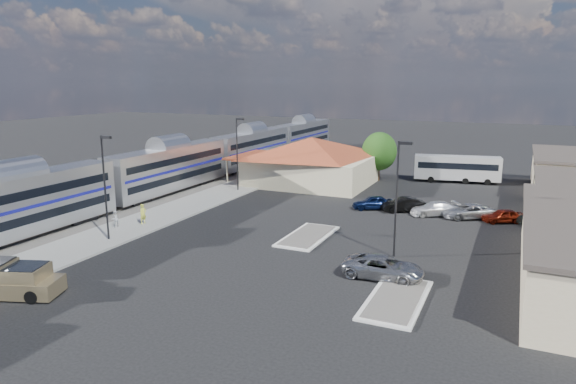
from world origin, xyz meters
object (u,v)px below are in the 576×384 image
at_px(pickup_truck, 9,280).
at_px(station_depot, 311,160).
at_px(coach_bus, 457,167).
at_px(suv, 383,267).

bearing_deg(pickup_truck, station_depot, -25.13).
relative_size(station_depot, coach_bus, 1.63).
height_order(station_depot, suv, station_depot).
distance_m(suv, coach_bus, 37.86).
bearing_deg(pickup_truck, coach_bus, -42.59).
distance_m(pickup_truck, coach_bus, 54.78).
bearing_deg(suv, coach_bus, -1.34).
height_order(station_depot, coach_bus, station_depot).
xyz_separation_m(station_depot, suv, (16.89, -28.66, -2.35)).
bearing_deg(station_depot, pickup_truck, -95.45).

